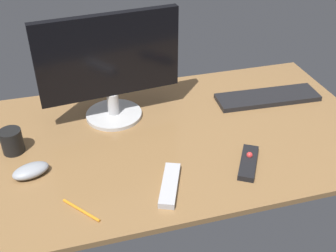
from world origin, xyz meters
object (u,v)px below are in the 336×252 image
(tv_remote, at_px, (170,185))
(media_remote, at_px, (248,162))
(keyboard, at_px, (267,97))
(computer_mouse, at_px, (31,171))
(monitor, at_px, (110,65))
(pen, at_px, (81,210))
(coffee_mug, at_px, (12,141))

(tv_remote, bearing_deg, media_remote, -60.31)
(keyboard, distance_m, tv_remote, 0.67)
(computer_mouse, distance_m, media_remote, 0.70)
(monitor, xyz_separation_m, pen, (-0.17, -0.48, -0.21))
(media_remote, xyz_separation_m, pen, (-0.55, -0.06, -0.01))
(keyboard, height_order, coffee_mug, coffee_mug)
(computer_mouse, bearing_deg, coffee_mug, 93.43)
(tv_remote, xyz_separation_m, pen, (-0.27, -0.03, -0.01))
(tv_remote, height_order, coffee_mug, coffee_mug)
(monitor, xyz_separation_m, media_remote, (0.38, -0.41, -0.21))
(keyboard, xyz_separation_m, media_remote, (-0.25, -0.37, 0.00))
(monitor, relative_size, media_remote, 2.99)
(monitor, height_order, tv_remote, monitor)
(keyboard, distance_m, coffee_mug, 1.00)
(monitor, distance_m, keyboard, 0.66)
(keyboard, relative_size, coffee_mug, 4.98)
(tv_remote, bearing_deg, pen, 118.35)
(computer_mouse, xyz_separation_m, media_remote, (0.69, -0.14, -0.01))
(computer_mouse, xyz_separation_m, coffee_mug, (-0.06, 0.15, 0.02))
(coffee_mug, bearing_deg, computer_mouse, -68.90)
(media_remote, bearing_deg, coffee_mug, 99.80)
(computer_mouse, bearing_deg, tv_remote, -40.61)
(computer_mouse, bearing_deg, keyboard, -3.92)
(keyboard, relative_size, computer_mouse, 3.65)
(keyboard, xyz_separation_m, coffee_mug, (-1.00, -0.08, 0.03))
(monitor, height_order, computer_mouse, monitor)
(monitor, distance_m, coffee_mug, 0.43)
(tv_remote, bearing_deg, coffee_mug, 77.99)
(media_remote, distance_m, coffee_mug, 0.79)
(keyboard, distance_m, pen, 0.91)
(monitor, height_order, coffee_mug, monitor)
(monitor, xyz_separation_m, keyboard, (0.63, -0.04, -0.21))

